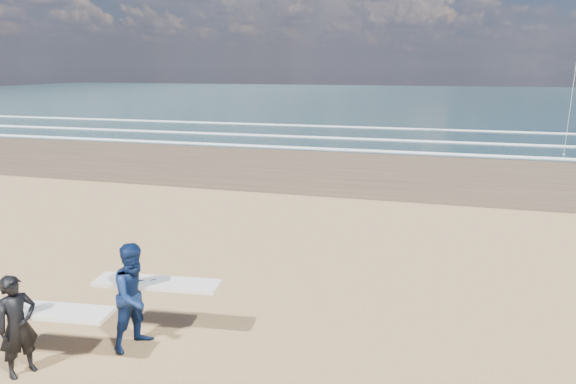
% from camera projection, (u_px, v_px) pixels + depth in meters
% --- Properties ---
extents(ocean, '(220.00, 100.00, 0.02)m').
position_uv_depth(ocean, '(529.00, 101.00, 70.77)').
color(ocean, '#193138').
rests_on(ocean, ground).
extents(surfer_near, '(2.25, 1.09, 1.63)m').
position_uv_depth(surfer_near, '(22.00, 323.00, 7.92)').
color(surfer_near, black).
rests_on(surfer_near, ground).
extents(surfer_far, '(2.24, 1.27, 1.85)m').
position_uv_depth(surfer_far, '(138.00, 295.00, 8.69)').
color(surfer_far, '#0C1E48').
rests_on(surfer_far, ground).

